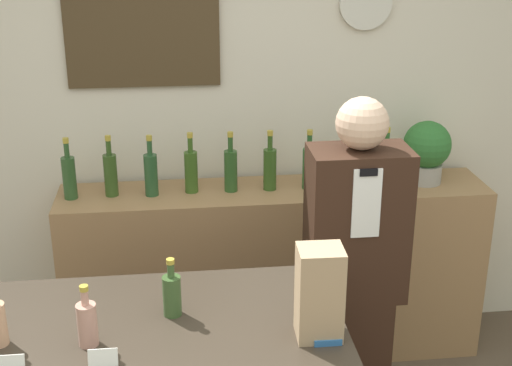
% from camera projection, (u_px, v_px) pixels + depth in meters
% --- Properties ---
extents(back_wall, '(5.20, 0.09, 2.70)m').
position_uv_depth(back_wall, '(229.00, 100.00, 3.69)').
color(back_wall, beige).
rests_on(back_wall, ground_plane).
extents(back_shelf, '(2.19, 0.40, 0.95)m').
position_uv_depth(back_shelf, '(274.00, 272.00, 3.79)').
color(back_shelf, '#9E754C').
rests_on(back_shelf, ground_plane).
extents(shopkeeper, '(0.41, 0.26, 1.60)m').
position_uv_depth(shopkeeper, '(354.00, 282.00, 3.02)').
color(shopkeeper, '#331E14').
rests_on(shopkeeper, ground_plane).
extents(potted_plant, '(0.24, 0.24, 0.33)m').
position_uv_depth(potted_plant, '(427.00, 149.00, 3.65)').
color(potted_plant, '#9E998E').
rests_on(potted_plant, back_shelf).
extents(paper_bag, '(0.15, 0.13, 0.31)m').
position_uv_depth(paper_bag, '(319.00, 293.00, 2.28)').
color(paper_bag, tan).
rests_on(paper_bag, display_counter).
extents(tape_dispenser, '(0.09, 0.06, 0.07)m').
position_uv_depth(tape_dispenser, '(328.00, 335.00, 2.29)').
color(tape_dispenser, '#2D66A8').
rests_on(tape_dispenser, display_counter).
extents(price_card_left, '(0.09, 0.02, 0.06)m').
position_uv_depth(price_card_left, '(9.00, 364.00, 2.14)').
color(price_card_left, white).
rests_on(price_card_left, display_counter).
extents(price_card_right, '(0.09, 0.02, 0.06)m').
position_uv_depth(price_card_right, '(103.00, 358.00, 2.17)').
color(price_card_right, white).
rests_on(price_card_right, display_counter).
extents(counter_bottle_1, '(0.06, 0.06, 0.21)m').
position_uv_depth(counter_bottle_1, '(87.00, 323.00, 2.26)').
color(counter_bottle_1, tan).
rests_on(counter_bottle_1, display_counter).
extents(counter_bottle_2, '(0.06, 0.06, 0.21)m').
position_uv_depth(counter_bottle_2, '(172.00, 294.00, 2.43)').
color(counter_bottle_2, '#385329').
rests_on(counter_bottle_2, display_counter).
extents(shelf_bottle_0, '(0.07, 0.07, 0.31)m').
position_uv_depth(shelf_bottle_0, '(69.00, 176.00, 3.46)').
color(shelf_bottle_0, '#2A4C25').
rests_on(shelf_bottle_0, back_shelf).
extents(shelf_bottle_1, '(0.07, 0.07, 0.31)m').
position_uv_depth(shelf_bottle_1, '(111.00, 173.00, 3.50)').
color(shelf_bottle_1, '#304C1E').
rests_on(shelf_bottle_1, back_shelf).
extents(shelf_bottle_2, '(0.07, 0.07, 0.31)m').
position_uv_depth(shelf_bottle_2, '(151.00, 173.00, 3.50)').
color(shelf_bottle_2, '#264D29').
rests_on(shelf_bottle_2, back_shelf).
extents(shelf_bottle_3, '(0.07, 0.07, 0.31)m').
position_uv_depth(shelf_bottle_3, '(191.00, 170.00, 3.54)').
color(shelf_bottle_3, '#34541D').
rests_on(shelf_bottle_3, back_shelf).
extents(shelf_bottle_4, '(0.07, 0.07, 0.31)m').
position_uv_depth(shelf_bottle_4, '(231.00, 169.00, 3.55)').
color(shelf_bottle_4, '#294F22').
rests_on(shelf_bottle_4, back_shelf).
extents(shelf_bottle_5, '(0.07, 0.07, 0.31)m').
position_uv_depth(shelf_bottle_5, '(270.00, 168.00, 3.57)').
color(shelf_bottle_5, '#30521D').
rests_on(shelf_bottle_5, back_shelf).
extents(shelf_bottle_6, '(0.07, 0.07, 0.31)m').
position_uv_depth(shelf_bottle_6, '(309.00, 167.00, 3.59)').
color(shelf_bottle_6, '#265226').
rests_on(shelf_bottle_6, back_shelf).
extents(shelf_bottle_7, '(0.07, 0.07, 0.31)m').
position_uv_depth(shelf_bottle_7, '(346.00, 164.00, 3.62)').
color(shelf_bottle_7, '#274B29').
rests_on(shelf_bottle_7, back_shelf).
extents(shelf_bottle_8, '(0.07, 0.07, 0.31)m').
position_uv_depth(shelf_bottle_8, '(385.00, 164.00, 3.63)').
color(shelf_bottle_8, '#285825').
rests_on(shelf_bottle_8, back_shelf).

